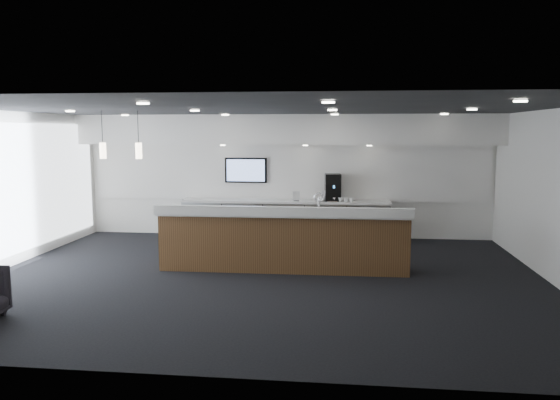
# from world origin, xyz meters

# --- Properties ---
(ground) EXTENTS (10.00, 10.00, 0.00)m
(ground) POSITION_xyz_m (0.00, 0.00, 0.00)
(ground) COLOR black
(ground) RESTS_ON ground
(ceiling) EXTENTS (10.00, 8.00, 0.02)m
(ceiling) POSITION_xyz_m (0.00, 0.00, 3.00)
(ceiling) COLOR #232326
(ceiling) RESTS_ON back_wall
(back_wall) EXTENTS (10.00, 0.02, 3.00)m
(back_wall) POSITION_xyz_m (0.00, 4.00, 1.50)
(back_wall) COLOR white
(back_wall) RESTS_ON ground
(soffit_bulkhead) EXTENTS (10.00, 0.90, 0.70)m
(soffit_bulkhead) POSITION_xyz_m (0.00, 3.55, 2.65)
(soffit_bulkhead) COLOR white
(soffit_bulkhead) RESTS_ON back_wall
(alcove_panel) EXTENTS (9.80, 0.06, 1.40)m
(alcove_panel) POSITION_xyz_m (0.00, 3.97, 1.60)
(alcove_panel) COLOR white
(alcove_panel) RESTS_ON back_wall
(window_blinds_wall) EXTENTS (0.04, 7.36, 2.55)m
(window_blinds_wall) POSITION_xyz_m (-4.96, 0.00, 1.50)
(window_blinds_wall) COLOR white
(window_blinds_wall) RESTS_ON left_wall
(back_credenza) EXTENTS (5.06, 0.66, 0.95)m
(back_credenza) POSITION_xyz_m (-0.00, 3.64, 0.48)
(back_credenza) COLOR gray
(back_credenza) RESTS_ON ground
(wall_tv) EXTENTS (1.05, 0.08, 0.62)m
(wall_tv) POSITION_xyz_m (-1.00, 3.91, 1.65)
(wall_tv) COLOR black
(wall_tv) RESTS_ON back_wall
(pendant_left) EXTENTS (0.12, 0.12, 0.30)m
(pendant_left) POSITION_xyz_m (-2.40, 0.80, 2.25)
(pendant_left) COLOR #FCE9C5
(pendant_left) RESTS_ON ceiling
(pendant_right) EXTENTS (0.12, 0.12, 0.30)m
(pendant_right) POSITION_xyz_m (-3.10, 0.80, 2.25)
(pendant_right) COLOR #FCE9C5
(pendant_right) RESTS_ON ceiling
(ceiling_can_lights) EXTENTS (7.00, 5.00, 0.02)m
(ceiling_can_lights) POSITION_xyz_m (0.00, 0.00, 2.97)
(ceiling_can_lights) COLOR white
(ceiling_can_lights) RESTS_ON ceiling
(service_counter) EXTENTS (4.72, 0.84, 1.49)m
(service_counter) POSITION_xyz_m (0.30, 0.60, 0.58)
(service_counter) COLOR #4A2E18
(service_counter) RESTS_ON ground
(coffee_machine) EXTENTS (0.41, 0.51, 0.65)m
(coffee_machine) POSITION_xyz_m (1.16, 3.68, 1.27)
(coffee_machine) COLOR black
(coffee_machine) RESTS_ON back_credenza
(info_sign_left) EXTENTS (0.17, 0.05, 0.23)m
(info_sign_left) POSITION_xyz_m (0.29, 3.53, 1.06)
(info_sign_left) COLOR silver
(info_sign_left) RESTS_ON back_credenza
(info_sign_right) EXTENTS (0.19, 0.04, 0.25)m
(info_sign_right) POSITION_xyz_m (0.99, 3.57, 1.08)
(info_sign_right) COLOR silver
(info_sign_right) RESTS_ON back_credenza
(cup_0) EXTENTS (0.11, 0.11, 0.10)m
(cup_0) POSITION_xyz_m (1.61, 3.51, 1.00)
(cup_0) COLOR white
(cup_0) RESTS_ON back_credenza
(cup_1) EXTENTS (0.15, 0.15, 0.10)m
(cup_1) POSITION_xyz_m (1.47, 3.51, 1.00)
(cup_1) COLOR white
(cup_1) RESTS_ON back_credenza
(cup_2) EXTENTS (0.13, 0.13, 0.10)m
(cup_2) POSITION_xyz_m (1.33, 3.51, 1.00)
(cup_2) COLOR white
(cup_2) RESTS_ON back_credenza
(cup_3) EXTENTS (0.14, 0.14, 0.10)m
(cup_3) POSITION_xyz_m (1.19, 3.51, 1.00)
(cup_3) COLOR white
(cup_3) RESTS_ON back_credenza
(cup_4) EXTENTS (0.15, 0.15, 0.10)m
(cup_4) POSITION_xyz_m (1.05, 3.51, 1.00)
(cup_4) COLOR white
(cup_4) RESTS_ON back_credenza
(cup_5) EXTENTS (0.12, 0.12, 0.10)m
(cup_5) POSITION_xyz_m (0.91, 3.51, 1.00)
(cup_5) COLOR white
(cup_5) RESTS_ON back_credenza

